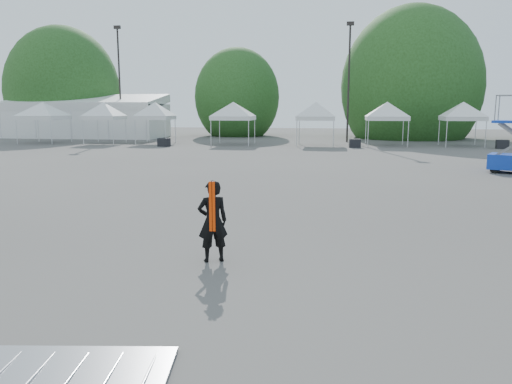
# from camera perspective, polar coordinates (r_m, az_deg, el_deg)

# --- Properties ---
(ground) EXTENTS (120.00, 120.00, 0.00)m
(ground) POSITION_cam_1_polar(r_m,az_deg,el_deg) (11.56, -1.05, -5.04)
(ground) COLOR #474442
(ground) RESTS_ON ground
(marquee) EXTENTS (15.00, 6.25, 4.23)m
(marquee) POSITION_cam_1_polar(r_m,az_deg,el_deg) (51.88, -18.78, 8.11)
(marquee) COLOR white
(marquee) RESTS_ON ground
(light_pole_west) EXTENTS (0.60, 0.25, 10.30)m
(light_pole_west) POSITION_cam_1_polar(r_m,az_deg,el_deg) (49.31, -15.35, 12.65)
(light_pole_west) COLOR black
(light_pole_west) RESTS_ON ground
(light_pole_east) EXTENTS (0.60, 0.25, 9.80)m
(light_pole_east) POSITION_cam_1_polar(r_m,az_deg,el_deg) (43.10, 10.56, 12.96)
(light_pole_east) COLOR black
(light_pole_east) RESTS_ON ground
(tree_far_w) EXTENTS (4.80, 4.80, 7.30)m
(tree_far_w) POSITION_cam_1_polar(r_m,az_deg,el_deg) (56.44, -21.16, 10.68)
(tree_far_w) COLOR #382314
(tree_far_w) RESTS_ON ground
(tree_mid_w) EXTENTS (4.16, 4.16, 6.33)m
(tree_mid_w) POSITION_cam_1_polar(r_m,az_deg,el_deg) (51.98, -2.16, 10.78)
(tree_mid_w) COLOR #382314
(tree_mid_w) RESTS_ON ground
(tree_mid_e) EXTENTS (5.12, 5.12, 7.79)m
(tree_mid_e) POSITION_cam_1_polar(r_m,az_deg,el_deg) (50.54, 17.27, 11.42)
(tree_mid_e) COLOR #382314
(tree_mid_e) RESTS_ON ground
(tent_a) EXTENTS (4.53, 4.53, 3.88)m
(tent_a) POSITION_cam_1_polar(r_m,az_deg,el_deg) (44.87, -23.20, 9.07)
(tent_a) COLOR silver
(tent_a) RESTS_ON ground
(tent_b) EXTENTS (3.83, 3.83, 3.88)m
(tent_b) POSITION_cam_1_polar(r_m,az_deg,el_deg) (42.67, -17.01, 9.43)
(tent_b) COLOR silver
(tent_b) RESTS_ON ground
(tent_c) EXTENTS (3.84, 3.84, 3.88)m
(tent_c) POSITION_cam_1_polar(r_m,az_deg,el_deg) (41.82, -11.48, 9.66)
(tent_c) COLOR silver
(tent_c) RESTS_ON ground
(tent_d) EXTENTS (4.42, 4.42, 3.88)m
(tent_d) POSITION_cam_1_polar(r_m,az_deg,el_deg) (39.58, -2.61, 9.86)
(tent_d) COLOR silver
(tent_d) RESTS_ON ground
(tent_e) EXTENTS (4.13, 4.13, 3.88)m
(tent_e) POSITION_cam_1_polar(r_m,az_deg,el_deg) (38.88, 6.90, 9.80)
(tent_e) COLOR silver
(tent_e) RESTS_ON ground
(tent_f) EXTENTS (4.37, 4.37, 3.88)m
(tent_f) POSITION_cam_1_polar(r_m,az_deg,el_deg) (39.78, 14.77, 9.55)
(tent_f) COLOR silver
(tent_f) RESTS_ON ground
(tent_g) EXTENTS (4.14, 4.14, 3.88)m
(tent_g) POSITION_cam_1_polar(r_m,az_deg,el_deg) (40.96, 22.61, 9.13)
(tent_g) COLOR silver
(tent_g) RESTS_ON ground
(man) EXTENTS (0.68, 0.58, 1.58)m
(man) POSITION_cam_1_polar(r_m,az_deg,el_deg) (9.56, -4.97, -3.33)
(man) COLOR black
(man) RESTS_ON ground
(barrier_left) EXTENTS (2.64, 1.58, 0.08)m
(barrier_left) POSITION_cam_1_polar(r_m,az_deg,el_deg) (6.24, -21.90, -18.74)
(barrier_left) COLOR #929499
(barrier_left) RESTS_ON ground
(crate_west) EXTENTS (0.93, 0.81, 0.62)m
(crate_west) POSITION_cam_1_polar(r_m,az_deg,el_deg) (38.37, -10.48, 5.61)
(crate_west) COLOR black
(crate_west) RESTS_ON ground
(crate_mid) EXTENTS (0.85, 0.67, 0.63)m
(crate_mid) POSITION_cam_1_polar(r_m,az_deg,el_deg) (37.30, 11.23, 5.48)
(crate_mid) COLOR black
(crate_mid) RESTS_ON ground
(crate_east) EXTENTS (0.90, 0.74, 0.63)m
(crate_east) POSITION_cam_1_polar(r_m,az_deg,el_deg) (39.71, 26.32, 4.91)
(crate_east) COLOR black
(crate_east) RESTS_ON ground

